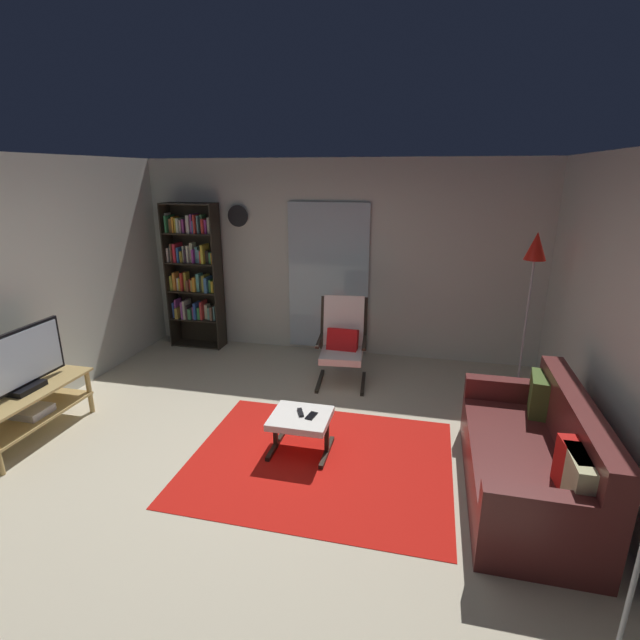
# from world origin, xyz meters

# --- Properties ---
(ground_plane) EXTENTS (7.02, 7.02, 0.00)m
(ground_plane) POSITION_xyz_m (0.00, 0.00, 0.00)
(ground_plane) COLOR beige
(wall_back) EXTENTS (5.60, 0.06, 2.60)m
(wall_back) POSITION_xyz_m (0.00, 2.90, 1.30)
(wall_back) COLOR beige
(wall_back) RESTS_ON ground
(glass_door_panel) EXTENTS (1.10, 0.01, 2.00)m
(glass_door_panel) POSITION_xyz_m (-0.10, 2.83, 1.05)
(glass_door_panel) COLOR silver
(area_rug) EXTENTS (2.25, 1.82, 0.01)m
(area_rug) POSITION_xyz_m (0.41, 0.20, 0.00)
(area_rug) COLOR red
(area_rug) RESTS_ON ground
(tv_stand) EXTENTS (0.49, 1.21, 0.49)m
(tv_stand) POSITION_xyz_m (-2.33, -0.05, 0.32)
(tv_stand) COLOR tan
(tv_stand) RESTS_ON ground
(television) EXTENTS (0.20, 0.96, 0.58)m
(television) POSITION_xyz_m (-2.32, -0.05, 0.77)
(television) COLOR black
(television) RESTS_ON tv_stand
(bookshelf_near_tv) EXTENTS (0.75, 0.30, 2.03)m
(bookshelf_near_tv) POSITION_xyz_m (-1.99, 2.65, 1.07)
(bookshelf_near_tv) COLOR black
(bookshelf_near_tv) RESTS_ON ground
(leather_sofa) EXTENTS (0.82, 1.80, 0.84)m
(leather_sofa) POSITION_xyz_m (2.11, 0.14, 0.31)
(leather_sofa) COLOR #5A2220
(leather_sofa) RESTS_ON ground
(lounge_armchair) EXTENTS (0.62, 0.70, 1.02)m
(lounge_armchair) POSITION_xyz_m (0.29, 1.90, 0.53)
(lounge_armchair) COLOR black
(lounge_armchair) RESTS_ON ground
(ottoman) EXTENTS (0.52, 0.48, 0.36)m
(ottoman) POSITION_xyz_m (0.21, 0.31, 0.30)
(ottoman) COLOR white
(ottoman) RESTS_ON ground
(tv_remote) EXTENTS (0.10, 0.15, 0.02)m
(tv_remote) POSITION_xyz_m (0.20, 0.35, 0.37)
(tv_remote) COLOR black
(tv_remote) RESTS_ON ottoman
(cell_phone) EXTENTS (0.09, 0.15, 0.01)m
(cell_phone) POSITION_xyz_m (0.31, 0.32, 0.37)
(cell_phone) COLOR black
(cell_phone) RESTS_ON ottoman
(floor_lamp_by_shelf) EXTENTS (0.22, 0.22, 1.84)m
(floor_lamp_by_shelf) POSITION_xyz_m (2.28, 1.94, 1.54)
(floor_lamp_by_shelf) COLOR #A5A5AD
(floor_lamp_by_shelf) RESTS_ON ground
(wall_clock) EXTENTS (0.29, 0.03, 0.29)m
(wall_clock) POSITION_xyz_m (-1.36, 2.82, 1.85)
(wall_clock) COLOR silver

